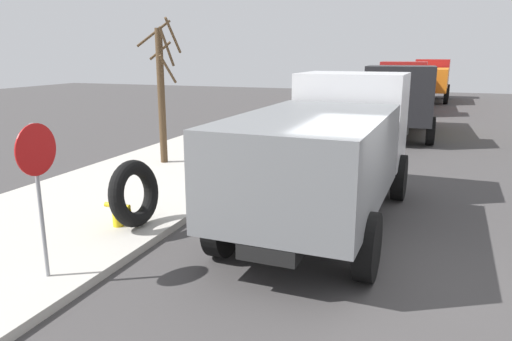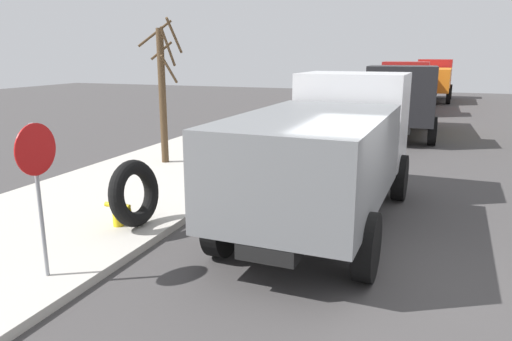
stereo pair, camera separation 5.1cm
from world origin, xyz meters
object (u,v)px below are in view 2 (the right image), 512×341
object	(u,v)px
stop_sign	(37,172)
dump_truck_yellow	(402,98)
loose_tire	(135,193)
dump_truck_gray	(329,146)
fire_hydrant	(118,204)
dump_truck_orange	(433,79)
bare_tree	(163,90)
dump_truck_red	(407,84)

from	to	relation	value
stop_sign	dump_truck_yellow	xyz separation A→B (m)	(16.33, -4.01, -0.17)
loose_tire	dump_truck_gray	world-z (taller)	dump_truck_gray
fire_hydrant	dump_truck_orange	world-z (taller)	dump_truck_orange
bare_tree	dump_truck_gray	bearing A→B (deg)	-118.57
fire_hydrant	bare_tree	xyz separation A→B (m)	(5.33, 2.10, 1.78)
dump_truck_yellow	dump_truck_orange	bearing A→B (deg)	-3.44
bare_tree	dump_truck_orange	bearing A→B (deg)	-16.02
fire_hydrant	bare_tree	bearing A→B (deg)	21.49
loose_tire	dump_truck_orange	world-z (taller)	dump_truck_orange
stop_sign	dump_truck_gray	xyz separation A→B (m)	(4.40, -3.37, -0.17)
loose_tire	bare_tree	xyz separation A→B (m)	(5.23, 2.43, 1.57)
stop_sign	dump_truck_yellow	distance (m)	16.82
loose_tire	dump_truck_gray	distance (m)	4.03
fire_hydrant	dump_truck_red	bearing A→B (deg)	-9.44
fire_hydrant	dump_truck_yellow	distance (m)	14.80
dump_truck_orange	bare_tree	size ratio (longest dim) A/B	1.64
bare_tree	dump_truck_red	bearing A→B (deg)	-18.14
loose_tire	dump_truck_orange	size ratio (longest dim) A/B	0.19
fire_hydrant	dump_truck_orange	size ratio (longest dim) A/B	0.12
fire_hydrant	bare_tree	distance (m)	6.00
fire_hydrant	dump_truck_gray	distance (m)	4.40
dump_truck_gray	dump_truck_orange	distance (m)	29.22
fire_hydrant	stop_sign	bearing A→B (deg)	-171.77
loose_tire	dump_truck_orange	distance (m)	31.66
dump_truck_yellow	dump_truck_red	xyz separation A→B (m)	(9.72, 0.37, 0.00)
fire_hydrant	dump_truck_gray	xyz separation A→B (m)	(2.18, -3.69, 1.00)
loose_tire	stop_sign	size ratio (longest dim) A/B	0.56
stop_sign	bare_tree	world-z (taller)	bare_tree
fire_hydrant	dump_truck_gray	world-z (taller)	dump_truck_gray
stop_sign	dump_truck_yellow	size ratio (longest dim) A/B	0.33
dump_truck_gray	dump_truck_red	xyz separation A→B (m)	(21.66, -0.27, 0.00)
dump_truck_gray	dump_truck_red	world-z (taller)	same
loose_tire	dump_truck_red	distance (m)	24.02
fire_hydrant	dump_truck_red	world-z (taller)	dump_truck_red
dump_truck_gray	dump_truck_yellow	size ratio (longest dim) A/B	1.00
fire_hydrant	dump_truck_yellow	xyz separation A→B (m)	(14.12, -4.33, 1.00)
loose_tire	dump_truck_red	bearing A→B (deg)	-8.71
dump_truck_gray	dump_truck_yellow	bearing A→B (deg)	-3.09
fire_hydrant	dump_truck_gray	size ratio (longest dim) A/B	0.12
dump_truck_yellow	bare_tree	distance (m)	10.92
loose_tire	dump_truck_yellow	bearing A→B (deg)	-15.95
dump_truck_red	dump_truck_yellow	bearing A→B (deg)	-177.82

